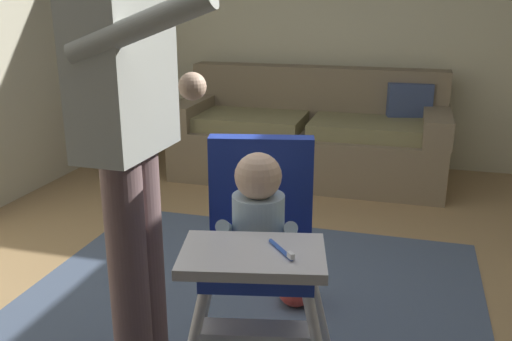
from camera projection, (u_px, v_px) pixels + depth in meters
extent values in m
cube|color=#9E7E54|center=(255.00, 339.00, 2.51)|extent=(5.87, 7.13, 0.10)
cube|color=beige|center=(347.00, 0.00, 4.65)|extent=(5.07, 0.06, 2.77)
cube|color=#7A6B53|center=(308.00, 154.00, 4.52)|extent=(2.12, 0.84, 0.40)
cube|color=#7A6B53|center=(316.00, 94.00, 4.69)|extent=(2.12, 0.22, 0.46)
cube|color=#7A6B53|center=(195.00, 111.00, 4.68)|extent=(0.20, 0.84, 0.20)
cube|color=#7A6B53|center=(437.00, 125.00, 4.18)|extent=(0.20, 0.84, 0.20)
cube|color=olive|center=(251.00, 121.00, 4.52)|extent=(0.85, 0.60, 0.11)
cube|color=olive|center=(367.00, 128.00, 4.28)|extent=(0.85, 0.60, 0.11)
cube|color=#3D4C75|center=(409.00, 105.00, 4.39)|extent=(0.35, 0.18, 0.34)
cylinder|color=silver|center=(206.00, 304.00, 2.18)|extent=(0.19, 0.14, 0.56)
cylinder|color=silver|center=(318.00, 307.00, 2.16)|extent=(0.14, 0.19, 0.56)
cube|color=#1F359C|center=(259.00, 262.00, 1.87)|extent=(0.43, 0.43, 0.05)
cube|color=#1F359C|center=(261.00, 188.00, 1.95)|extent=(0.37, 0.14, 0.37)
cube|color=silver|center=(253.00, 256.00, 1.55)|extent=(0.45, 0.34, 0.03)
cube|color=silver|center=(257.00, 331.00, 1.83)|extent=(0.41, 0.18, 0.02)
cylinder|color=silver|center=(258.00, 227.00, 1.81)|extent=(0.20, 0.20, 0.22)
sphere|color=beige|center=(258.00, 176.00, 1.75)|extent=(0.15, 0.15, 0.15)
cylinder|color=silver|center=(225.00, 228.00, 1.78)|extent=(0.07, 0.15, 0.10)
cylinder|color=silver|center=(291.00, 230.00, 1.77)|extent=(0.07, 0.15, 0.10)
cylinder|color=blue|center=(281.00, 250.00, 1.54)|extent=(0.09, 0.11, 0.01)
cube|color=white|center=(291.00, 255.00, 1.48)|extent=(0.02, 0.03, 0.02)
cylinder|color=#745857|center=(129.00, 280.00, 1.99)|extent=(0.14, 0.14, 0.92)
cylinder|color=#745857|center=(145.00, 265.00, 2.10)|extent=(0.14, 0.14, 0.92)
cube|color=#9A9D94|center=(123.00, 68.00, 1.82)|extent=(0.21, 0.41, 0.57)
cylinder|color=#9A9D94|center=(139.00, 27.00, 1.56)|extent=(0.48, 0.09, 0.23)
sphere|color=beige|center=(192.00, 86.00, 1.57)|extent=(0.08, 0.08, 0.08)
cylinder|color=#9A9D94|center=(157.00, 60.00, 2.04)|extent=(0.07, 0.07, 0.51)
sphere|color=#D13D33|center=(296.00, 289.00, 2.67)|extent=(0.18, 0.18, 0.18)
cube|color=brown|center=(138.00, 112.00, 4.59)|extent=(0.40, 0.40, 0.02)
cylinder|color=brown|center=(111.00, 146.00, 4.56)|extent=(0.04, 0.04, 0.50)
cylinder|color=brown|center=(149.00, 149.00, 4.47)|extent=(0.04, 0.04, 0.50)
cylinder|color=brown|center=(131.00, 136.00, 4.87)|extent=(0.04, 0.04, 0.50)
cylinder|color=brown|center=(167.00, 139.00, 4.78)|extent=(0.04, 0.04, 0.50)
cylinder|color=green|center=(142.00, 105.00, 4.57)|extent=(0.07, 0.07, 0.10)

